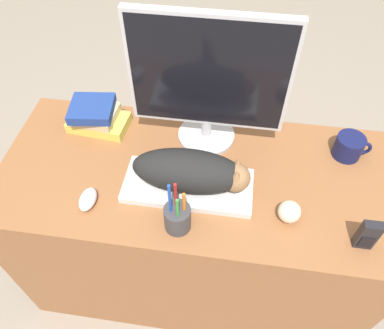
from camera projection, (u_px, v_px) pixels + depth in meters
desk at (194, 230)px, 1.58m from camera, size 1.36×0.60×0.78m
keyboard at (188, 186)px, 1.23m from camera, size 0.42×0.18×0.02m
cat at (193, 171)px, 1.17m from camera, size 0.38×0.15×0.13m
monitor at (208, 80)px, 1.19m from camera, size 0.52×0.21×0.49m
computer_mouse at (88, 199)px, 1.19m from camera, size 0.05×0.09×0.04m
coffee_mug at (349, 147)px, 1.31m from camera, size 0.13×0.10×0.08m
pen_cup at (177, 217)px, 1.11m from camera, size 0.08×0.08×0.21m
baseball at (289, 212)px, 1.14m from camera, size 0.07×0.07×0.07m
phone at (367, 235)px, 1.07m from camera, size 0.05×0.03×0.11m
book_stack at (96, 116)px, 1.39m from camera, size 0.23×0.16×0.11m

